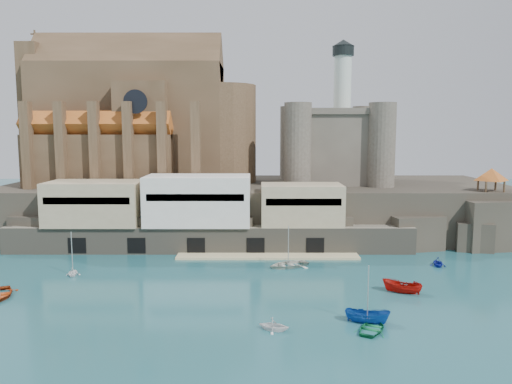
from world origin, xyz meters
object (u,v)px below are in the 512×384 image
Objects in this scene: castle_keep at (334,142)px; boat_2 at (367,322)px; boat_0 at (0,296)px; church at (140,124)px; boat_1 at (274,330)px; pavilion at (491,176)px.

boat_2 is at bearing -94.27° from castle_keep.
boat_0 is (-48.36, -42.71, -18.31)m from castle_keep.
church is 7.78× the size of boat_0.
boat_1 is 0.67× the size of boat_2.
pavilion reaches higher than boat_2.
boat_2 is (-3.83, -51.23, -18.31)m from castle_keep.
pavilion is at bearing -13.48° from church.
boat_0 reaches higher than boat_2.
boat_0 is at bearing 91.43° from boat_1.
boat_0 is (-74.28, -27.63, -12.73)m from pavilion.
boat_1 is at bearing -64.25° from church.
church is at bearing 58.06° from boat_0.
boat_2 is (44.53, -8.53, 0.00)m from boat_0.
church is 49.47m from boat_0.
castle_keep is 8.99× the size of boat_1.
castle_keep reaches higher than boat_2.
castle_keep is 67.07m from boat_0.
boat_0 is 35.87m from boat_1.
boat_2 reaches higher than boat_1.
boat_1 is at bearing 117.41° from boat_2.
boat_0 reaches higher than boat_1.
pavilion reaches higher than boat_1.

